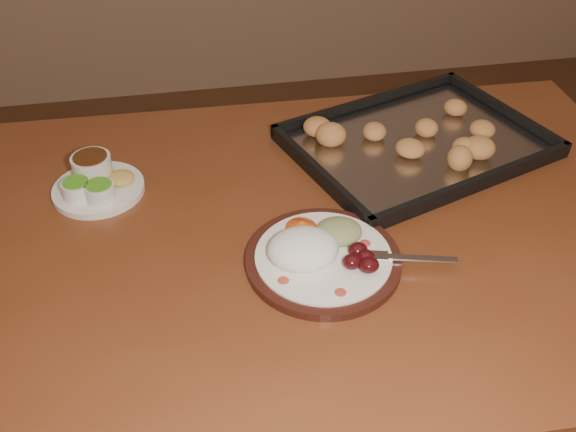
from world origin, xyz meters
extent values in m
cube|color=brown|center=(-0.06, 0.03, 0.73)|extent=(1.52, 0.94, 0.04)
cylinder|color=#512718|center=(0.63, 0.40, 0.35)|extent=(0.07, 0.07, 0.71)
cylinder|color=black|center=(0.00, -0.07, 0.76)|extent=(0.26, 0.26, 0.02)
cylinder|color=white|center=(0.00, -0.07, 0.77)|extent=(0.22, 0.22, 0.01)
ellipsoid|color=#B23D2A|center=(-0.07, -0.11, 0.77)|extent=(0.02, 0.02, 0.00)
ellipsoid|color=#B23D2A|center=(0.01, -0.15, 0.77)|extent=(0.02, 0.02, 0.00)
ellipsoid|color=#B23D2A|center=(0.08, -0.05, 0.77)|extent=(0.02, 0.02, 0.00)
ellipsoid|color=#B23D2A|center=(-0.07, -0.02, 0.77)|extent=(0.02, 0.02, 0.00)
ellipsoid|color=white|center=(-0.03, -0.06, 0.78)|extent=(0.14, 0.13, 0.05)
ellipsoid|color=#4A0A0F|center=(0.04, -0.10, 0.78)|extent=(0.03, 0.03, 0.02)
ellipsoid|color=#4A0A0F|center=(0.07, -0.10, 0.78)|extent=(0.03, 0.03, 0.02)
ellipsoid|color=#4A0A0F|center=(0.06, -0.08, 0.78)|extent=(0.03, 0.03, 0.02)
ellipsoid|color=#4A0A0F|center=(0.07, -0.12, 0.78)|extent=(0.03, 0.03, 0.02)
ellipsoid|color=tan|center=(0.04, -0.02, 0.78)|extent=(0.10, 0.09, 0.03)
cone|color=#D44813|center=(-0.02, 0.00, 0.78)|extent=(0.06, 0.07, 0.02)
cube|color=silver|center=(0.16, -0.11, 0.77)|extent=(0.12, 0.04, 0.00)
cube|color=silver|center=(0.09, -0.09, 0.77)|extent=(0.04, 0.03, 0.00)
cylinder|color=silver|center=(0.07, -0.09, 0.77)|extent=(0.03, 0.01, 0.00)
cylinder|color=silver|center=(0.07, -0.09, 0.77)|extent=(0.03, 0.01, 0.00)
cylinder|color=silver|center=(0.07, -0.08, 0.77)|extent=(0.03, 0.01, 0.00)
cylinder|color=silver|center=(0.07, -0.07, 0.77)|extent=(0.03, 0.01, 0.00)
cylinder|color=silver|center=(-0.37, 0.20, 0.76)|extent=(0.17, 0.17, 0.01)
cylinder|color=silver|center=(-0.40, 0.18, 0.78)|extent=(0.05, 0.05, 0.03)
cylinder|color=#47981E|center=(-0.40, 0.18, 0.79)|extent=(0.05, 0.05, 0.00)
cylinder|color=silver|center=(-0.36, 0.16, 0.78)|extent=(0.05, 0.05, 0.03)
cylinder|color=#47981E|center=(-0.36, 0.16, 0.79)|extent=(0.05, 0.05, 0.00)
cylinder|color=silver|center=(-0.38, 0.24, 0.78)|extent=(0.07, 0.07, 0.04)
cylinder|color=#3C1D0B|center=(-0.38, 0.24, 0.81)|extent=(0.06, 0.06, 0.00)
ellipsoid|color=gold|center=(-0.32, 0.21, 0.77)|extent=(0.05, 0.05, 0.02)
cube|color=black|center=(0.27, 0.24, 0.75)|extent=(0.58, 0.50, 0.01)
cube|color=black|center=(0.22, 0.40, 0.77)|extent=(0.47, 0.17, 0.02)
cube|color=black|center=(0.33, 0.07, 0.77)|extent=(0.47, 0.17, 0.02)
cube|color=black|center=(0.50, 0.32, 0.77)|extent=(0.13, 0.34, 0.02)
cube|color=black|center=(0.05, 0.16, 0.77)|extent=(0.13, 0.34, 0.02)
cube|color=silver|center=(0.27, 0.24, 0.76)|extent=(0.54, 0.46, 0.00)
ellipsoid|color=#CC9047|center=(0.33, 0.26, 0.78)|extent=(0.05, 0.05, 0.04)
ellipsoid|color=#CC9047|center=(0.36, 0.32, 0.78)|extent=(0.07, 0.07, 0.04)
ellipsoid|color=#CC9047|center=(0.26, 0.35, 0.78)|extent=(0.07, 0.07, 0.04)
ellipsoid|color=#CC9047|center=(0.21, 0.28, 0.78)|extent=(0.07, 0.07, 0.04)
ellipsoid|color=#CC9047|center=(0.17, 0.26, 0.78)|extent=(0.07, 0.07, 0.04)
ellipsoid|color=#CC9047|center=(0.22, 0.22, 0.78)|extent=(0.05, 0.05, 0.04)
ellipsoid|color=#CC9047|center=(0.19, 0.16, 0.78)|extent=(0.07, 0.07, 0.04)
ellipsoid|color=#CC9047|center=(0.28, 0.13, 0.78)|extent=(0.07, 0.07, 0.04)
ellipsoid|color=#CC9047|center=(0.34, 0.20, 0.78)|extent=(0.07, 0.07, 0.04)
ellipsoid|color=#CC9047|center=(0.37, 0.22, 0.78)|extent=(0.07, 0.07, 0.04)
camera|label=1|loc=(-0.19, -0.82, 1.48)|focal=40.00mm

